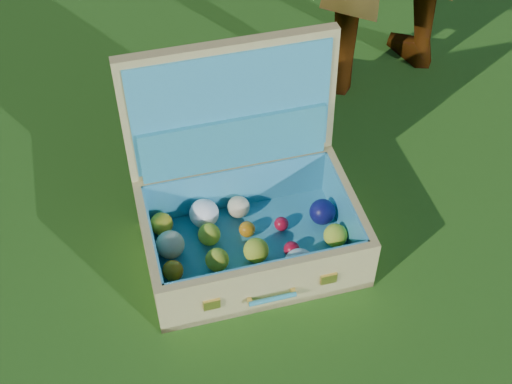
# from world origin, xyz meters

# --- Properties ---
(ground) EXTENTS (60.00, 60.00, 0.00)m
(ground) POSITION_xyz_m (0.00, 0.00, 0.00)
(ground) COLOR #215114
(ground) RESTS_ON ground
(suitcase) EXTENTS (0.70, 0.62, 0.55)m
(suitcase) POSITION_xyz_m (0.04, 0.22, 0.16)
(suitcase) COLOR tan
(suitcase) RESTS_ON ground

